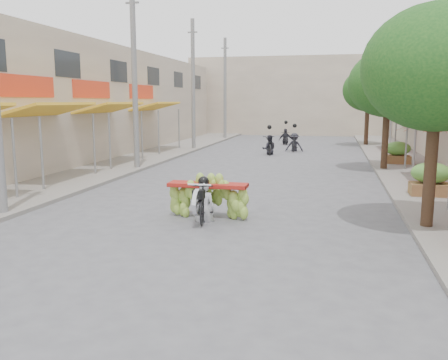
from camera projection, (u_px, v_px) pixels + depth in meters
ground at (152, 270)px, 8.65m from camera, size 120.00×120.00×0.00m
sidewalk_left at (131, 159)px, 24.60m from camera, size 4.00×60.00×0.12m
sidewalk_right at (418, 168)px, 21.54m from camera, size 4.00×60.00×0.12m
shophouse_row_left at (31, 102)px, 24.23m from camera, size 9.77×40.00×6.00m
far_building at (299, 96)px, 44.62m from camera, size 20.00×6.00×7.00m
utility_pole_mid at (135, 79)px, 20.72m from camera, size 0.60×0.24×8.00m
utility_pole_far at (193, 85)px, 29.37m from camera, size 0.60×0.24×8.00m
utility_pole_back at (225, 89)px, 38.03m from camera, size 0.60×0.24×8.00m
street_tree_near at (438, 68)px, 10.69m from camera, size 3.40×3.40×5.25m
street_tree_mid at (388, 84)px, 20.31m from camera, size 3.40×3.40×5.25m
street_tree_far at (368, 90)px, 31.85m from camera, size 3.40×3.40×5.25m
produce_crate_mid at (431, 177)px, 14.87m from camera, size 1.20×0.88×1.16m
produce_crate_far at (397, 151)px, 22.57m from camera, size 1.20×0.88×1.16m
banana_motorbike at (206, 194)px, 12.26m from camera, size 2.20×1.91×1.94m
market_umbrella at (433, 119)px, 14.07m from camera, size 2.58×2.58×1.84m
pedestrian at (398, 144)px, 22.95m from camera, size 0.97×0.79×1.71m
bg_motorbike_a at (269, 142)px, 27.33m from camera, size 1.02×1.91×1.95m
bg_motorbike_b at (294, 138)px, 28.97m from camera, size 1.07×1.90×1.95m
bg_motorbike_c at (286, 133)px, 33.54m from camera, size 1.04×1.59×1.95m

